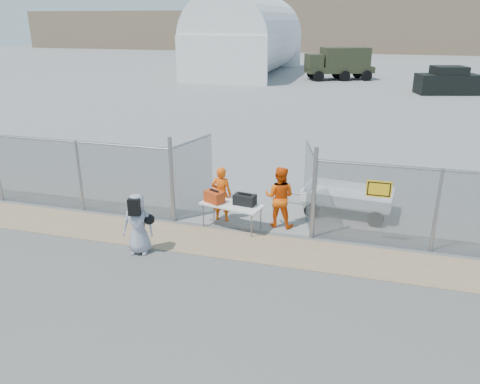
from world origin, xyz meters
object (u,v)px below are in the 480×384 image
(folding_table, at_px, (232,216))
(utility_trailer, at_px, (348,200))
(visitor, at_px, (138,224))
(security_worker_right, at_px, (280,197))
(security_worker_left, at_px, (221,194))

(folding_table, xyz_separation_m, utility_trailer, (3.03, 2.00, 0.04))
(visitor, distance_m, utility_trailer, 6.30)
(security_worker_right, relative_size, utility_trailer, 0.52)
(security_worker_right, height_order, visitor, security_worker_right)
(folding_table, relative_size, visitor, 1.10)
(folding_table, distance_m, security_worker_left, 0.78)
(folding_table, height_order, visitor, visitor)
(utility_trailer, bearing_deg, visitor, -134.77)
(security_worker_left, height_order, utility_trailer, security_worker_left)
(folding_table, xyz_separation_m, security_worker_right, (1.24, 0.51, 0.51))
(visitor, bearing_deg, folding_table, 36.73)
(security_worker_right, bearing_deg, utility_trailer, -138.17)
(security_worker_right, distance_m, utility_trailer, 2.38)
(security_worker_right, xyz_separation_m, utility_trailer, (1.80, 1.49, -0.47))
(security_worker_left, relative_size, security_worker_right, 0.92)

